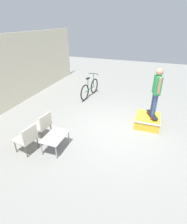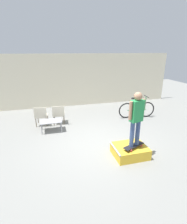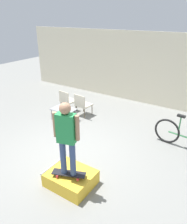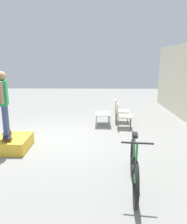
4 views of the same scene
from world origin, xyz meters
The scene contains 8 objects.
ground_plane centered at (0.00, 0.00, 0.00)m, with size 24.00×24.00×0.00m, color gray.
skate_ramp_box centered at (0.81, -0.94, 0.17)m, with size 1.05×0.85×0.36m.
skateboard_on_ramp centered at (0.87, -1.07, 0.42)m, with size 0.77×0.46×0.07m.
person_skater centered at (0.87, -1.07, 1.41)m, with size 0.55×0.29×1.66m.
coffee_table centered at (-1.51, 1.55, 0.40)m, with size 0.87×0.58×0.45m.
patio_chair_left centered at (-1.90, 2.22, 0.50)m, with size 0.59×0.59×0.88m.
patio_chair_right centered at (-1.15, 2.22, 0.50)m, with size 0.57×0.57×0.88m.
bicycle centered at (2.63, 2.02, 0.41)m, with size 1.82×0.52×1.09m.
Camera 4 is at (6.34, 1.32, 2.37)m, focal length 35.00 mm.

